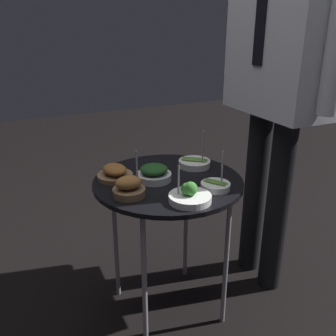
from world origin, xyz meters
TOP-DOWN VIEW (x-y plane):
  - ground_plane at (0.00, 0.00)m, footprint 8.00×8.00m
  - serving_cart at (0.00, 0.00)m, footprint 0.61×0.61m
  - bowl_asparagus_far_rim at (0.16, 0.13)m, footprint 0.11×0.11m
  - bowl_spinach_back_left at (-0.02, -0.05)m, footprint 0.14×0.14m
  - bowl_broccoli_mid_right at (0.21, -0.01)m, footprint 0.15×0.15m
  - bowl_asparagus_front_left at (-0.08, 0.17)m, footprint 0.14×0.14m
  - bowl_roast_back_right at (0.08, -0.19)m, footprint 0.12×0.12m
  - bowl_roast_near_rim at (-0.10, -0.19)m, footprint 0.14×0.14m
  - waiter_figure at (-0.02, 0.53)m, footprint 0.65×0.24m

SIDE VIEW (x-z plane):
  - ground_plane at x=0.00m, z-range 0.00..0.00m
  - serving_cart at x=0.00m, z-range 0.27..0.92m
  - bowl_asparagus_far_rim at x=0.16m, z-range 0.59..0.74m
  - bowl_asparagus_front_left at x=-0.08m, z-range 0.58..0.75m
  - bowl_broccoli_mid_right at x=0.21m, z-range 0.60..0.74m
  - bowl_roast_near_rim at x=-0.10m, z-range 0.64..0.70m
  - bowl_spinach_back_left at x=-0.02m, z-range 0.64..0.71m
  - bowl_roast_back_right at x=0.08m, z-range 0.59..0.76m
  - waiter_figure at x=-0.02m, z-range 0.23..1.98m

